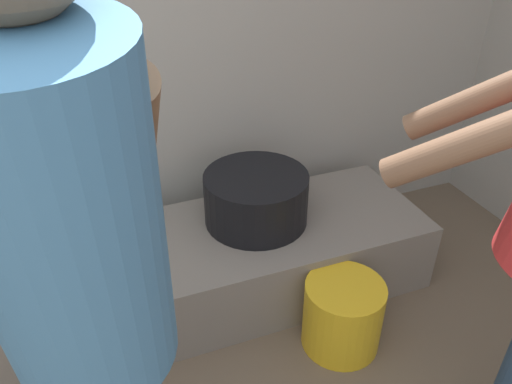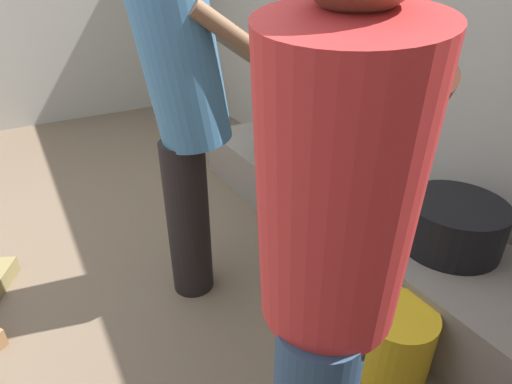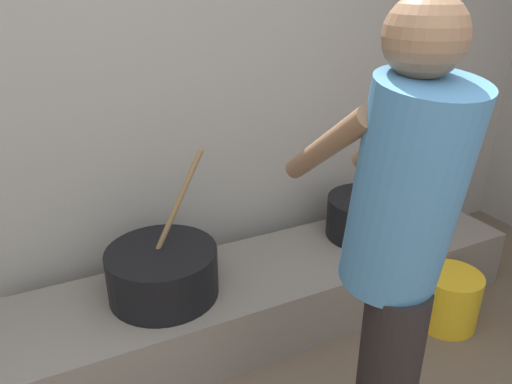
{
  "view_description": "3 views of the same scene",
  "coord_description": "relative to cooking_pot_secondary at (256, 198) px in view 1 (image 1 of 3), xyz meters",
  "views": [
    {
      "loc": [
        0.5,
        0.11,
        1.56
      ],
      "look_at": [
        0.91,
        1.16,
        0.86
      ],
      "focal_mm": 34.6,
      "sensor_mm": 36.0,
      "label": 1
    },
    {
      "loc": [
        2.06,
        0.2,
        1.48
      ],
      "look_at": [
        0.72,
        0.97,
        0.62
      ],
      "focal_mm": 29.82,
      "sensor_mm": 36.0,
      "label": 2
    },
    {
      "loc": [
        -0.49,
        -0.15,
        1.66
      ],
      "look_at": [
        0.27,
        1.39,
        0.9
      ],
      "focal_mm": 34.46,
      "sensor_mm": 36.0,
      "label": 3
    }
  ],
  "objects": [
    {
      "name": "cook_in_blue_shirt",
      "position": [
        -0.68,
        -0.95,
        0.5
      ],
      "size": [
        0.39,
        0.7,
        1.63
      ],
      "color": "black",
      "rests_on": "ground_plane"
    },
    {
      "name": "hearth_ledge",
      "position": [
        -0.58,
        -0.05,
        -0.27
      ],
      "size": [
        2.6,
        0.6,
        0.32
      ],
      "primitive_type": "cube",
      "color": "slate",
      "rests_on": "ground_plane"
    },
    {
      "name": "bucket_yellow_plastic",
      "position": [
        0.18,
        -0.48,
        -0.29
      ],
      "size": [
        0.31,
        0.31,
        0.29
      ],
      "primitive_type": "cylinder",
      "color": "gold",
      "rests_on": "ground_plane"
    },
    {
      "name": "cooking_pot_secondary",
      "position": [
        0.0,
        0.0,
        0.0
      ],
      "size": [
        0.44,
        0.44,
        0.22
      ],
      "color": "black",
      "rests_on": "hearth_ledge"
    }
  ]
}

